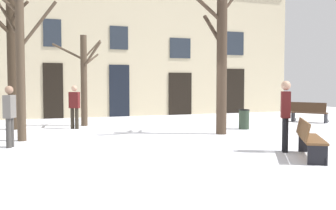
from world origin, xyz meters
TOP-DOWN VIEW (x-y plane):
  - ground_plane at (0.00, 0.00)m, footprint 32.56×32.56m
  - building_facade at (0.01, 8.95)m, footprint 20.35×0.60m
  - tree_center at (-2.53, 4.84)m, footprint 1.99×2.04m
  - tree_foreground at (-4.95, 1.21)m, footprint 2.00×2.00m
  - tree_left_of_center at (1.52, 0.58)m, footprint 2.23×1.55m
  - tree_near_facade at (-5.29, 4.51)m, footprint 1.79×2.10m
  - litter_bin at (3.03, 1.56)m, footprint 0.42×0.42m
  - bench_by_litter_bin at (7.12, 2.82)m, footprint 1.24×1.55m
  - bench_far_corner at (1.45, -4.00)m, footprint 1.38×1.79m
  - person_crossing_plaza at (1.41, -3.13)m, footprint 0.39×0.44m
  - person_by_shop_door at (-3.05, 3.87)m, footprint 0.44×0.38m
  - person_strolling at (-5.25, 0.05)m, footprint 0.34×0.43m

SIDE VIEW (x-z plane):
  - ground_plane at x=0.00m, z-range 0.00..0.00m
  - litter_bin at x=3.03m, z-range 0.00..0.76m
  - bench_by_litter_bin at x=7.12m, z-range 0.00..0.91m
  - bench_far_corner at x=1.45m, z-range 0.02..0.91m
  - person_by_shop_door at x=-3.05m, z-range 0.09..1.76m
  - person_strolling at x=-5.25m, z-range 0.09..1.79m
  - person_crossing_plaza at x=1.41m, z-range 0.11..1.94m
  - tree_center at x=-2.53m, z-range 0.15..3.86m
  - tree_near_facade at x=-5.29m, z-range 0.01..5.28m
  - tree_foreground at x=-4.95m, z-range -0.09..5.42m
  - tree_left_of_center at x=1.52m, z-range -0.03..5.72m
  - building_facade at x=0.01m, z-range 0.04..7.54m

